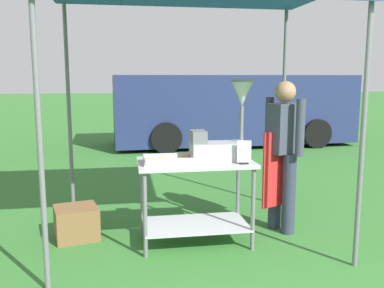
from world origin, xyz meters
TOP-DOWN VIEW (x-y plane):
  - ground_plane at (0.00, 6.00)m, footprint 70.00×70.00m
  - donut_cart at (-0.29, 1.32)m, footprint 1.12×0.63m
  - donut_tray at (-0.56, 1.24)m, footprint 0.47×0.29m
  - donut_fryer at (-0.01, 1.30)m, footprint 0.61×0.28m
  - menu_sign at (0.14, 1.09)m, footprint 0.13×0.05m
  - vendor at (0.68, 1.50)m, footprint 0.46×0.52m
  - supply_crate at (-1.48, 1.63)m, footprint 0.50×0.49m
  - van_navy at (1.69, 7.37)m, footprint 5.79×2.26m

SIDE VIEW (x-z plane):
  - ground_plane at x=0.00m, z-range 0.00..0.00m
  - supply_crate at x=-1.48m, z-range 0.00..0.33m
  - donut_cart at x=-0.29m, z-range 0.17..1.01m
  - donut_tray at x=-0.56m, z-range 0.83..0.90m
  - van_navy at x=1.69m, z-range 0.03..1.72m
  - vendor at x=0.68m, z-range 0.10..1.71m
  - menu_sign at x=0.14m, z-range 0.82..1.05m
  - donut_fryer at x=-0.01m, z-range 0.70..1.49m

